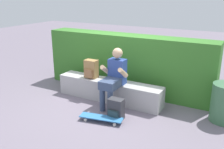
% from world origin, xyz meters
% --- Properties ---
extents(ground_plane, '(24.00, 24.00, 0.00)m').
position_xyz_m(ground_plane, '(0.00, 0.00, 0.00)').
color(ground_plane, slate).
extents(bench_main, '(2.38, 0.41, 0.45)m').
position_xyz_m(bench_main, '(0.00, 0.26, 0.22)').
color(bench_main, '#AAA8A8').
rests_on(bench_main, ground).
extents(person_skater, '(0.49, 0.62, 1.20)m').
position_xyz_m(person_skater, '(0.23, 0.05, 0.65)').
color(person_skater, '#2D4793').
rests_on(person_skater, ground).
extents(skateboard_near_person, '(0.82, 0.35, 0.09)m').
position_xyz_m(skateboard_near_person, '(0.35, -0.66, 0.07)').
color(skateboard_near_person, teal).
rests_on(skateboard_near_person, ground).
extents(backpack_on_bench, '(0.28, 0.23, 0.40)m').
position_xyz_m(backpack_on_bench, '(-0.45, 0.25, 0.64)').
color(backpack_on_bench, '#A37A47').
rests_on(backpack_on_bench, bench_main).
extents(backpack_on_ground, '(0.28, 0.23, 0.40)m').
position_xyz_m(backpack_on_ground, '(0.54, -0.44, 0.19)').
color(backpack_on_ground, '#333338').
rests_on(backpack_on_ground, ground).
extents(hedge_row, '(4.05, 0.54, 1.34)m').
position_xyz_m(hedge_row, '(0.06, 0.99, 0.67)').
color(hedge_row, '#38762A').
rests_on(hedge_row, ground).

